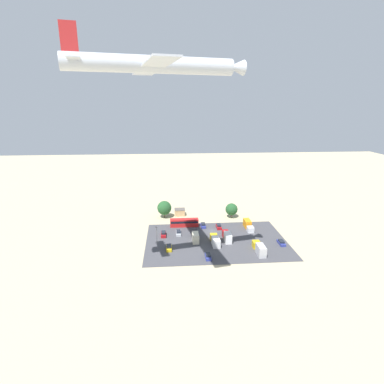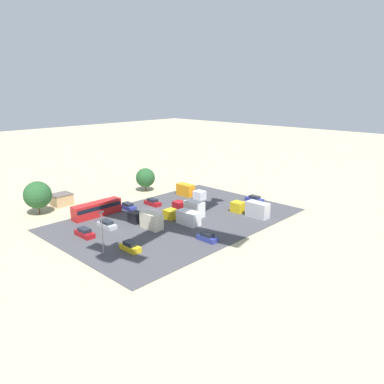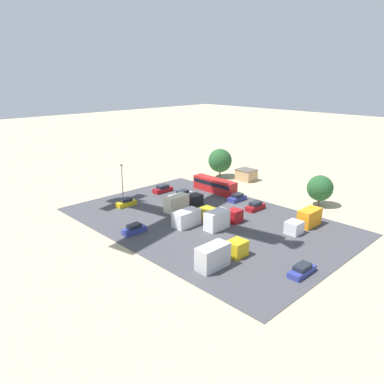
% 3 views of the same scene
% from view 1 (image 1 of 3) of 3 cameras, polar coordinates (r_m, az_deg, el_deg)
% --- Properties ---
extents(ground_plane, '(400.00, 400.00, 0.00)m').
position_cam_1_polar(ground_plane, '(119.06, 3.96, -7.46)').
color(ground_plane, tan).
extents(parking_lot_surface, '(50.93, 34.19, 0.08)m').
position_cam_1_polar(parking_lot_surface, '(111.15, 4.61, -9.23)').
color(parking_lot_surface, '#424247').
rests_on(parking_lot_surface, ground).
extents(shed_building, '(4.65, 4.15, 2.87)m').
position_cam_1_polar(shed_building, '(135.16, -2.35, -3.84)').
color(shed_building, tan).
rests_on(shed_building, ground).
extents(bus, '(11.45, 2.57, 3.18)m').
position_cam_1_polar(bus, '(122.54, -1.48, -5.81)').
color(bus, red).
rests_on(bus, ground).
extents(parked_car_0, '(1.88, 4.74, 1.45)m').
position_cam_1_polar(parked_car_0, '(115.82, -2.59, -7.76)').
color(parked_car_0, '#ADB2B7').
rests_on(parked_car_0, ground).
extents(parked_car_1, '(1.78, 4.18, 1.66)m').
position_cam_1_polar(parked_car_1, '(104.38, -4.41, -10.54)').
color(parked_car_1, gold).
rests_on(parked_car_1, ground).
extents(parked_car_2, '(1.73, 4.20, 1.61)m').
position_cam_1_polar(parked_car_2, '(98.91, 3.07, -12.13)').
color(parked_car_2, navy).
rests_on(parked_car_2, ground).
extents(parked_car_3, '(1.81, 4.71, 1.43)m').
position_cam_1_polar(parked_car_3, '(112.52, 16.64, -9.21)').
color(parked_car_3, navy).
rests_on(parked_car_3, ground).
extents(parked_car_4, '(1.91, 4.35, 1.57)m').
position_cam_1_polar(parked_car_4, '(122.47, 2.13, -6.36)').
color(parked_car_4, navy).
rests_on(parked_car_4, ground).
extents(parked_car_5, '(1.87, 4.70, 1.64)m').
position_cam_1_polar(parked_car_5, '(114.90, -5.45, -7.98)').
color(parked_car_5, maroon).
rests_on(parked_car_5, ground).
extents(parked_car_6, '(1.83, 4.47, 1.65)m').
position_cam_1_polar(parked_car_6, '(121.67, 5.12, -6.56)').
color(parked_car_6, maroon).
rests_on(parked_car_6, ground).
extents(parked_truck_0, '(2.31, 8.96, 3.25)m').
position_cam_1_polar(parked_truck_0, '(110.62, 0.60, -8.44)').
color(parked_truck_0, black).
rests_on(parked_truck_0, ground).
extents(parked_truck_1, '(2.57, 9.13, 2.86)m').
position_cam_1_polar(parked_truck_1, '(108.11, 4.46, -9.20)').
color(parked_truck_1, gold).
rests_on(parked_truck_1, ground).
extents(parked_truck_2, '(2.40, 8.78, 3.06)m').
position_cam_1_polar(parked_truck_2, '(122.74, 10.64, -6.21)').
color(parked_truck_2, silver).
rests_on(parked_truck_2, ground).
extents(parked_truck_3, '(2.40, 9.23, 3.40)m').
position_cam_1_polar(parked_truck_3, '(104.06, 12.75, -10.48)').
color(parked_truck_3, gold).
rests_on(parked_truck_3, ground).
extents(parked_truck_4, '(2.31, 8.32, 3.33)m').
position_cam_1_polar(parked_truck_4, '(111.19, 6.70, -8.39)').
color(parked_truck_4, maroon).
rests_on(parked_truck_4, ground).
extents(tree_near_shed, '(6.18, 6.18, 7.58)m').
position_cam_1_polar(tree_near_shed, '(131.69, -5.29, -3.04)').
color(tree_near_shed, brown).
rests_on(tree_near_shed, ground).
extents(tree_apron_mid, '(5.29, 5.29, 6.44)m').
position_cam_1_polar(tree_apron_mid, '(132.62, 7.54, -3.29)').
color(tree_apron_mid, brown).
rests_on(tree_apron_mid, ground).
extents(light_pole_lot_centre, '(0.90, 0.28, 7.69)m').
position_cam_1_polar(light_pole_lot_centre, '(104.83, -6.73, -8.32)').
color(light_pole_lot_centre, gray).
rests_on(light_pole_lot_centre, ground).
extents(airplane, '(40.75, 34.26, 9.43)m').
position_cam_1_polar(airplane, '(72.02, -6.57, 22.96)').
color(airplane, silver).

